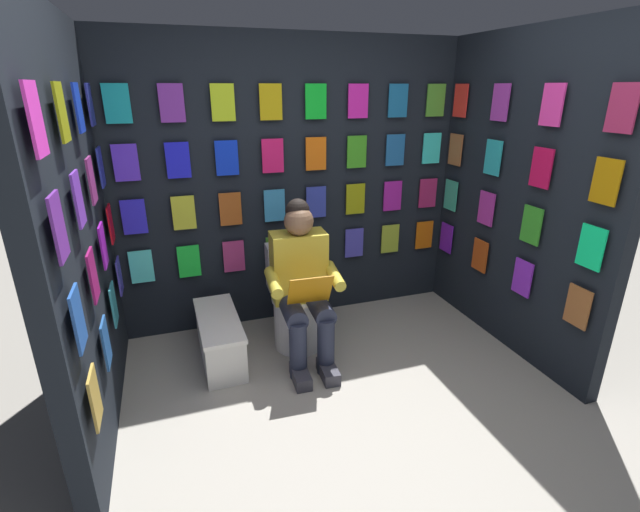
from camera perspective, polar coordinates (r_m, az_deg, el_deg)
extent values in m
plane|color=#9E998E|center=(2.75, 8.40, -24.04)|extent=(30.00, 30.00, 0.00)
cube|color=black|center=(3.78, -3.49, 8.87)|extent=(2.94, 0.10, 2.32)
cube|color=#4FEEE6|center=(3.73, -21.63, -1.27)|extent=(0.17, 0.01, 0.26)
cube|color=#16D534|center=(3.72, -16.22, -0.65)|extent=(0.17, 0.01, 0.26)
cube|color=#A72C6C|center=(3.75, -10.83, -0.04)|extent=(0.17, 0.01, 0.26)
cube|color=#479026|center=(3.80, -5.55, 0.56)|extent=(0.17, 0.01, 0.26)
cube|color=#2DBB93|center=(3.89, -0.48, 1.14)|extent=(0.17, 0.01, 0.26)
cube|color=#403DB5|center=(4.01, 4.34, 1.68)|extent=(0.17, 0.01, 0.26)
cube|color=#9CB22E|center=(4.16, 8.85, 2.17)|extent=(0.17, 0.01, 0.26)
cube|color=#D9610E|center=(4.33, 13.03, 2.61)|extent=(0.17, 0.01, 0.26)
cube|color=#2822E6|center=(3.61, -22.45, 4.59)|extent=(0.17, 0.01, 0.26)
cube|color=gold|center=(3.60, -16.84, 5.24)|extent=(0.17, 0.01, 0.26)
cube|color=#A54B17|center=(3.63, -11.24, 5.84)|extent=(0.17, 0.01, 0.26)
cube|color=#3591CC|center=(3.69, -5.76, 6.37)|extent=(0.17, 0.01, 0.26)
cube|color=#2836A5|center=(3.78, -0.50, 6.82)|extent=(0.17, 0.01, 0.26)
cube|color=#93980E|center=(3.90, 4.49, 7.20)|extent=(0.17, 0.01, 0.26)
cube|color=#A31D9B|center=(4.05, 9.15, 7.50)|extent=(0.17, 0.01, 0.26)
cube|color=#A62059|center=(4.22, 13.46, 7.74)|extent=(0.17, 0.01, 0.26)
cube|color=#582EE8|center=(3.53, -23.33, 10.77)|extent=(0.17, 0.01, 0.26)
cube|color=#191CEA|center=(3.52, -17.51, 11.46)|extent=(0.17, 0.01, 0.26)
cube|color=#0C2EDD|center=(3.55, -11.69, 12.04)|extent=(0.17, 0.01, 0.26)
cube|color=#E41662|center=(3.61, -5.99, 12.48)|extent=(0.17, 0.01, 0.26)
cube|color=orange|center=(3.70, -0.51, 12.79)|extent=(0.17, 0.01, 0.26)
cube|color=#37991D|center=(3.83, 4.66, 12.98)|extent=(0.17, 0.01, 0.26)
cube|color=#1E5D9E|center=(3.98, 9.48, 13.07)|extent=(0.17, 0.01, 0.26)
cube|color=#35E3DA|center=(4.16, 13.92, 13.07)|extent=(0.17, 0.01, 0.26)
cube|color=#16A4AE|center=(3.50, -24.28, 17.15)|extent=(0.17, 0.01, 0.26)
cube|color=purple|center=(3.49, -18.24, 17.89)|extent=(0.17, 0.01, 0.26)
cube|color=#BBDD1D|center=(3.52, -12.18, 18.44)|extent=(0.17, 0.01, 0.26)
cube|color=#C2A30C|center=(3.58, -6.24, 18.79)|extent=(0.17, 0.01, 0.26)
cube|color=#0DC227|center=(3.67, -0.54, 18.94)|extent=(0.17, 0.01, 0.26)
cube|color=#DE1FAD|center=(3.80, 4.84, 18.93)|extent=(0.17, 0.01, 0.26)
cube|color=#19659D|center=(3.95, 9.84, 18.78)|extent=(0.17, 0.01, 0.26)
cube|color=#4B992E|center=(4.13, 14.42, 18.53)|extent=(0.17, 0.01, 0.26)
cube|color=black|center=(3.66, 23.91, 6.75)|extent=(0.10, 1.81, 2.32)
cube|color=#661AB8|center=(4.29, 15.68, 2.23)|extent=(0.01, 0.17, 0.26)
cube|color=#B74415|center=(3.93, 19.56, 0.07)|extent=(0.01, 0.17, 0.26)
cube|color=purple|center=(3.59, 24.22, -2.51)|extent=(0.01, 0.17, 0.26)
cube|color=#97572B|center=(3.29, 29.81, -5.58)|extent=(0.01, 0.17, 0.26)
cube|color=#32A983|center=(4.19, 16.20, 7.38)|extent=(0.01, 0.17, 0.26)
cube|color=#AB2D98|center=(3.81, 20.27, 5.66)|extent=(0.01, 0.17, 0.26)
cube|color=green|center=(3.46, 25.17, 3.54)|extent=(0.01, 0.17, 0.26)
cube|color=#0FF184|center=(3.15, 31.07, 0.94)|extent=(0.01, 0.17, 0.26)
cube|color=#9C562E|center=(4.12, 16.75, 12.75)|extent=(0.01, 0.17, 0.26)
cube|color=#24A7B2|center=(3.74, 21.03, 11.54)|extent=(0.01, 0.17, 0.26)
cube|color=#C81046|center=(3.38, 26.19, 9.97)|extent=(0.01, 0.17, 0.26)
cube|color=#B2770A|center=(3.06, 32.43, 7.95)|extent=(0.01, 0.17, 0.26)
cube|color=red|center=(4.09, 17.35, 18.24)|extent=(0.01, 0.17, 0.26)
cube|color=purple|center=(3.71, 21.84, 17.58)|extent=(0.01, 0.17, 0.26)
cube|color=#F137A3|center=(3.35, 27.29, 16.62)|extent=(0.01, 0.17, 0.26)
cube|color=#A32653|center=(3.02, 33.91, 15.26)|extent=(0.01, 0.17, 0.26)
cube|color=black|center=(2.77, -28.36, 2.03)|extent=(0.10, 1.81, 2.32)
cube|color=#B9943C|center=(2.33, -26.56, -15.74)|extent=(0.01, 0.17, 0.26)
cube|color=#225298|center=(2.74, -25.43, -9.88)|extent=(0.01, 0.17, 0.26)
cube|color=teal|center=(3.17, -24.62, -5.58)|extent=(0.01, 0.17, 0.26)
cube|color=#463CC6|center=(3.61, -24.01, -2.31)|extent=(0.01, 0.17, 0.26)
cube|color=#2452AA|center=(2.13, -28.25, -7.02)|extent=(0.01, 0.17, 0.26)
cube|color=#92165F|center=(2.57, -26.76, -2.20)|extent=(0.01, 0.17, 0.26)
cube|color=purple|center=(3.03, -25.72, 1.20)|extent=(0.01, 0.17, 0.26)
cube|color=red|center=(3.49, -24.95, 3.70)|extent=(0.01, 0.17, 0.26)
cube|color=#6B2A9B|center=(2.00, -30.15, 3.17)|extent=(0.01, 0.17, 0.26)
cube|color=purple|center=(2.46, -28.24, 6.35)|extent=(0.01, 0.17, 0.26)
cube|color=#8E2D78|center=(2.93, -26.92, 8.52)|extent=(0.01, 0.17, 0.26)
cube|color=#232FA5|center=(3.41, -25.95, 10.08)|extent=(0.01, 0.17, 0.26)
cube|color=#EE37C6|center=(1.94, -32.30, 14.40)|extent=(0.01, 0.17, 0.26)
cube|color=#919612|center=(2.41, -29.86, 15.48)|extent=(0.01, 0.17, 0.26)
cube|color=#1532C4|center=(2.89, -28.22, 16.18)|extent=(0.01, 0.17, 0.26)
cube|color=navy|center=(3.37, -27.04, 16.68)|extent=(0.01, 0.17, 0.26)
cylinder|color=white|center=(3.56, -2.72, -8.38)|extent=(0.38, 0.38, 0.40)
cylinder|color=white|center=(3.46, -2.78, -5.31)|extent=(0.41, 0.41, 0.02)
cube|color=white|center=(3.63, -3.75, -1.19)|extent=(0.39, 0.20, 0.36)
cylinder|color=white|center=(3.55, -3.45, -1.70)|extent=(0.39, 0.09, 0.39)
cube|color=gold|center=(3.33, -2.72, -1.31)|extent=(0.41, 0.24, 0.52)
sphere|color=brown|center=(3.18, -2.70, 4.42)|extent=(0.21, 0.21, 0.21)
sphere|color=black|center=(3.19, -2.84, 5.74)|extent=(0.17, 0.17, 0.17)
cylinder|color=#23283D|center=(3.27, -0.13, -6.38)|extent=(0.17, 0.41, 0.15)
cylinder|color=#23283D|center=(3.23, -3.57, -6.80)|extent=(0.17, 0.41, 0.15)
cylinder|color=#23283D|center=(3.24, 0.74, -11.36)|extent=(0.12, 0.12, 0.42)
cylinder|color=#23283D|center=(3.19, -2.78, -11.86)|extent=(0.12, 0.12, 0.42)
cube|color=#33333D|center=(3.28, 1.04, -14.37)|extent=(0.12, 0.27, 0.09)
cube|color=#33333D|center=(3.24, -2.48, -14.91)|extent=(0.12, 0.27, 0.09)
cylinder|color=gold|center=(3.23, 1.82, -2.50)|extent=(0.10, 0.31, 0.13)
cylinder|color=gold|center=(3.14, -5.88, -3.34)|extent=(0.10, 0.31, 0.13)
cube|color=#BD750D|center=(3.04, -1.24, -4.35)|extent=(0.31, 0.14, 0.23)
cube|color=white|center=(3.49, -12.54, -10.35)|extent=(0.29, 0.75, 0.32)
cube|color=white|center=(3.40, -12.76, -7.83)|extent=(0.30, 0.78, 0.03)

